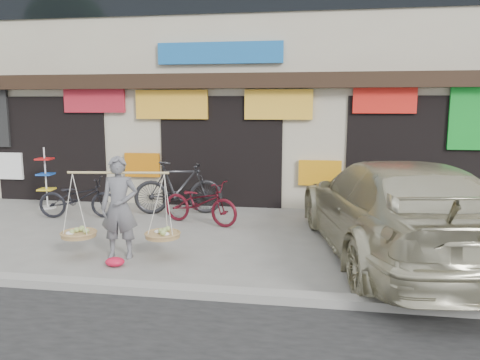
% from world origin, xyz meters
% --- Properties ---
extents(ground, '(70.00, 70.00, 0.00)m').
position_xyz_m(ground, '(0.00, 0.00, 0.00)').
color(ground, gray).
rests_on(ground, ground).
extents(kerb, '(70.00, 0.25, 0.12)m').
position_xyz_m(kerb, '(0.00, -2.00, 0.06)').
color(kerb, gray).
rests_on(kerb, ground).
extents(shophouse_block, '(14.00, 6.32, 7.00)m').
position_xyz_m(shophouse_block, '(-0.00, 6.42, 3.45)').
color(shophouse_block, '#BCB298').
rests_on(shophouse_block, ground).
extents(street_vendor, '(1.95, 0.73, 1.68)m').
position_xyz_m(street_vendor, '(-0.86, -0.64, 0.78)').
color(street_vendor, slate).
rests_on(street_vendor, ground).
extents(bike_0, '(1.81, 0.91, 0.91)m').
position_xyz_m(bike_0, '(-2.90, 1.81, 0.45)').
color(bike_0, black).
rests_on(bike_0, ground).
extents(bike_1, '(2.11, 1.01, 1.22)m').
position_xyz_m(bike_1, '(-0.80, 2.53, 0.61)').
color(bike_1, black).
rests_on(bike_1, ground).
extents(bike_2, '(1.88, 1.15, 0.93)m').
position_xyz_m(bike_2, '(-0.09, 1.70, 0.47)').
color(bike_2, '#4E0D18').
rests_on(bike_2, ground).
extents(suv, '(3.24, 5.93, 1.63)m').
position_xyz_m(suv, '(3.57, 0.11, 0.81)').
color(suv, beige).
rests_on(suv, ground).
extents(display_rack, '(0.41, 0.41, 1.49)m').
position_xyz_m(display_rack, '(-4.16, 2.61, 0.60)').
color(display_rack, silver).
rests_on(display_rack, ground).
extents(red_bag, '(0.31, 0.25, 0.14)m').
position_xyz_m(red_bag, '(-0.78, -1.07, 0.07)').
color(red_bag, red).
rests_on(red_bag, ground).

